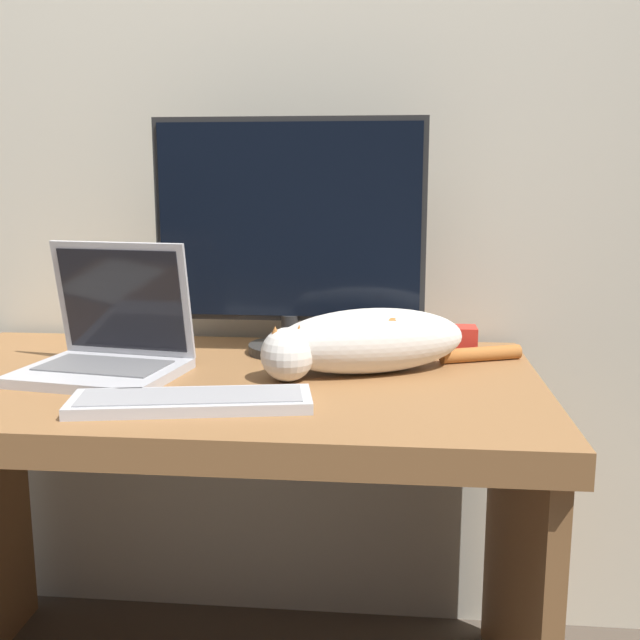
# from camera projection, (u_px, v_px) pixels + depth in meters

# --- Properties ---
(wall_back) EXTENTS (6.40, 0.06, 2.60)m
(wall_back) POSITION_uv_depth(u_px,v_px,m) (251.00, 124.00, 1.85)
(wall_back) COLOR beige
(wall_back) RESTS_ON ground_plane
(desk) EXTENTS (1.32, 0.75, 0.77)m
(desk) POSITION_uv_depth(u_px,v_px,m) (218.00, 457.00, 1.56)
(desk) COLOR olive
(desk) RESTS_ON ground_plane
(monitor) EXTENTS (0.61, 0.19, 0.53)m
(monitor) POSITION_uv_depth(u_px,v_px,m) (289.00, 233.00, 1.68)
(monitor) COLOR #282828
(monitor) RESTS_ON desk
(laptop) EXTENTS (0.34, 0.30, 0.27)m
(laptop) POSITION_uv_depth(u_px,v_px,m) (108.00, 348.00, 1.53)
(laptop) COLOR #B7B7BC
(laptop) RESTS_ON desk
(external_keyboard) EXTENTS (0.44, 0.20, 0.02)m
(external_keyboard) POSITION_uv_depth(u_px,v_px,m) (191.00, 401.00, 1.31)
(external_keyboard) COLOR #BCBCC1
(external_keyboard) RESTS_ON desk
(cat) EXTENTS (0.55, 0.31, 0.13)m
(cat) POSITION_uv_depth(u_px,v_px,m) (364.00, 341.00, 1.53)
(cat) COLOR silver
(cat) RESTS_ON desk
(small_toy) EXTENTS (0.07, 0.07, 0.07)m
(small_toy) POSITION_uv_depth(u_px,v_px,m) (462.00, 341.00, 1.70)
(small_toy) COLOR red
(small_toy) RESTS_ON desk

